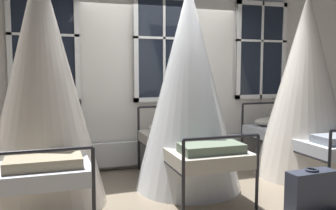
{
  "coord_description": "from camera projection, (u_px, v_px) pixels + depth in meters",
  "views": [
    {
      "loc": [
        -1.78,
        -4.2,
        1.55
      ],
      "look_at": [
        -0.31,
        0.06,
        1.09
      ],
      "focal_mm": 38.65,
      "sensor_mm": 36.0,
      "label": 1
    }
  ],
  "objects": [
    {
      "name": "cot_first",
      "position": [
        42.0,
        88.0,
        4.03
      ],
      "size": [
        1.38,
        2.0,
        2.77
      ],
      "rotation": [
        0.0,
        0.0,
        1.56
      ],
      "color": "black",
      "rests_on": "ground"
    },
    {
      "name": "ground",
      "position": [
        192.0,
        188.0,
        4.69
      ],
      "size": [
        20.95,
        20.95,
        0.0
      ],
      "primitive_type": "plane",
      "color": "gray"
    },
    {
      "name": "cot_second",
      "position": [
        188.0,
        90.0,
        4.65
      ],
      "size": [
        1.38,
        2.0,
        2.64
      ],
      "rotation": [
        0.0,
        0.0,
        1.55
      ],
      "color": "black",
      "rests_on": "ground"
    },
    {
      "name": "suitcase_dark",
      "position": [
        311.0,
        191.0,
        3.94
      ],
      "size": [
        0.57,
        0.23,
        0.47
      ],
      "rotation": [
        0.0,
        0.0,
        0.04
      ],
      "color": "#2D3342",
      "rests_on": "ground"
    },
    {
      "name": "window_bank",
      "position": [
        164.0,
        98.0,
        5.66
      ],
      "size": [
        4.47,
        0.1,
        2.6
      ],
      "color": "black",
      "rests_on": "ground"
    },
    {
      "name": "back_wall_with_windows",
      "position": [
        162.0,
        56.0,
        5.71
      ],
      "size": [
        8.73,
        0.1,
        3.48
      ],
      "primitive_type": "cube",
      "color": "silver",
      "rests_on": "ground"
    },
    {
      "name": "cot_third",
      "position": [
        305.0,
        88.0,
        5.18
      ],
      "size": [
        1.38,
        1.99,
        2.63
      ],
      "rotation": [
        0.0,
        0.0,
        1.57
      ],
      "color": "black",
      "rests_on": "ground"
    }
  ]
}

